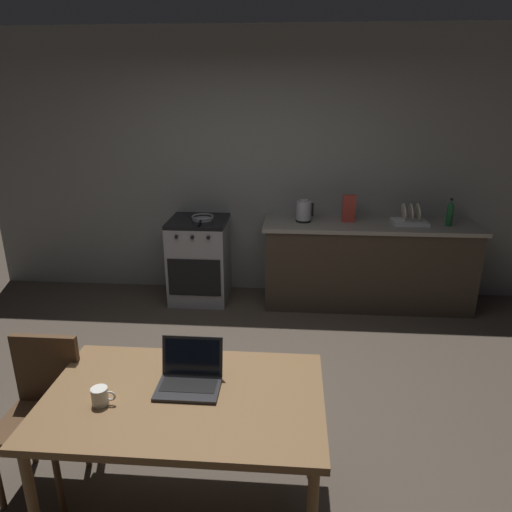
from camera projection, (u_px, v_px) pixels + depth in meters
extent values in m
plane|color=#473D33|center=(221.00, 420.00, 3.31)|extent=(12.00, 12.00, 0.00)
cube|color=gray|center=(279.00, 167.00, 5.06)|extent=(6.40, 0.10, 2.77)
cube|color=#382D23|center=(367.00, 266.00, 4.98)|extent=(2.10, 0.60, 0.85)
cube|color=gray|center=(370.00, 225.00, 4.83)|extent=(2.16, 0.64, 0.04)
cube|color=gray|center=(200.00, 261.00, 5.11)|extent=(0.60, 0.60, 0.85)
cube|color=black|center=(198.00, 221.00, 4.96)|extent=(0.60, 0.60, 0.04)
cube|color=black|center=(194.00, 278.00, 4.85)|extent=(0.54, 0.01, 0.39)
cylinder|color=black|center=(176.00, 237.00, 4.70)|extent=(0.04, 0.02, 0.04)
cylinder|color=black|center=(192.00, 237.00, 4.69)|extent=(0.04, 0.02, 0.04)
cylinder|color=black|center=(208.00, 238.00, 4.68)|extent=(0.04, 0.02, 0.04)
cube|color=brown|center=(184.00, 398.00, 2.39)|extent=(1.40, 0.88, 0.04)
cylinder|color=brown|center=(34.00, 508.00, 2.20)|extent=(0.05, 0.05, 0.69)
cylinder|color=brown|center=(97.00, 406.00, 2.91)|extent=(0.05, 0.05, 0.69)
cylinder|color=brown|center=(307.00, 416.00, 2.82)|extent=(0.05, 0.05, 0.69)
cube|color=#4C331E|center=(38.00, 423.00, 2.62)|extent=(0.40, 0.40, 0.04)
cube|color=#4C331E|center=(47.00, 369.00, 2.71)|extent=(0.38, 0.04, 0.42)
cylinder|color=#4C331E|center=(59.00, 481.00, 2.52)|extent=(0.04, 0.04, 0.42)
cylinder|color=#4C331E|center=(31.00, 434.00, 2.87)|extent=(0.04, 0.04, 0.42)
cylinder|color=#4C331E|center=(85.00, 437.00, 2.84)|extent=(0.04, 0.04, 0.42)
cube|color=#232326|center=(188.00, 389.00, 2.41)|extent=(0.32, 0.22, 0.02)
cube|color=black|center=(189.00, 385.00, 2.43)|extent=(0.28, 0.12, 0.00)
cube|color=#232326|center=(192.00, 356.00, 2.50)|extent=(0.32, 0.05, 0.21)
cube|color=black|center=(192.00, 356.00, 2.50)|extent=(0.29, 0.04, 0.18)
cylinder|color=black|center=(303.00, 220.00, 4.87)|extent=(0.16, 0.16, 0.02)
cylinder|color=#B2B5BA|center=(304.00, 210.00, 4.84)|extent=(0.15, 0.15, 0.19)
cylinder|color=#B2B5BA|center=(304.00, 201.00, 4.80)|extent=(0.09, 0.09, 0.02)
cube|color=black|center=(313.00, 210.00, 4.83)|extent=(0.02, 0.02, 0.13)
cylinder|color=#19592D|center=(450.00, 216.00, 4.69)|extent=(0.07, 0.07, 0.20)
cone|color=#19592D|center=(451.00, 203.00, 4.65)|extent=(0.07, 0.07, 0.06)
cylinder|color=black|center=(452.00, 199.00, 4.64)|extent=(0.03, 0.03, 0.02)
cylinder|color=gray|center=(203.00, 219.00, 4.93)|extent=(0.21, 0.21, 0.01)
torus|color=gray|center=(203.00, 216.00, 4.92)|extent=(0.23, 0.23, 0.02)
cylinder|color=black|center=(199.00, 223.00, 4.74)|extent=(0.02, 0.18, 0.02)
cylinder|color=silver|center=(100.00, 396.00, 2.30)|extent=(0.08, 0.08, 0.09)
torus|color=silver|center=(110.00, 396.00, 2.29)|extent=(0.05, 0.01, 0.05)
cube|color=#B2382D|center=(349.00, 209.00, 4.82)|extent=(0.13, 0.05, 0.28)
cube|color=silver|center=(410.00, 222.00, 4.79)|extent=(0.34, 0.26, 0.03)
cylinder|color=beige|center=(404.00, 212.00, 4.76)|extent=(0.04, 0.18, 0.18)
cylinder|color=beige|center=(411.00, 212.00, 4.76)|extent=(0.04, 0.18, 0.18)
cylinder|color=beige|center=(418.00, 212.00, 4.75)|extent=(0.04, 0.18, 0.18)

